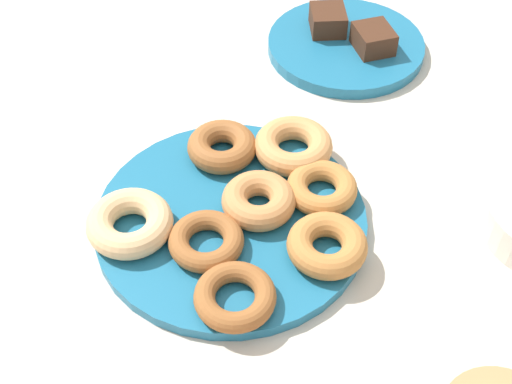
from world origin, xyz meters
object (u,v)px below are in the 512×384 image
Objects in this scene: donut_7 at (259,202)px; cake_plate at (346,46)px; donut_plate at (231,220)px; donut_0 at (222,147)px; donut_5 at (293,146)px; donut_1 at (327,245)px; donut_2 at (130,223)px; brownie_near at (328,20)px; donut_4 at (323,191)px; donut_6 at (206,241)px; donut_3 at (235,297)px; brownie_far at (373,39)px.

donut_7 is 0.37× the size of cake_plate.
cake_plate reaches higher than donut_plate.
donut_5 is (0.02, 0.08, 0.00)m from donut_0.
cake_plate is at bearing 155.45° from donut_1.
donut_2 is 0.42× the size of cake_plate.
cake_plate is 0.05m from brownie_near.
donut_plate is 3.76× the size of donut_4.
brownie_near is (-0.21, 0.22, 0.01)m from donut_0.
donut_0 reaches higher than donut_4.
donut_6 is at bearing -37.63° from brownie_near.
donut_6 is 0.44m from brownie_near.
donut_1 is 0.12m from donut_3.
donut_3 is 1.51× the size of brownie_far.
donut_2 is 1.14× the size of donut_3.
donut_4 is (-0.11, 0.14, 0.00)m from donut_3.
donut_7 reaches higher than donut_6.
brownie_far is (-0.29, 0.32, 0.01)m from donut_6.
cake_plate is 0.05m from brownie_far.
donut_0 is 0.10m from donut_7.
donut_5 is 0.25m from brownie_far.
donut_3 reaches higher than cake_plate.
donut_3 is (0.21, -0.04, -0.00)m from donut_0.
donut_4 reaches higher than donut_3.
donut_5 is 1.72× the size of brownie_far.
donut_0 is at bearing -137.66° from donut_4.
brownie_near is (-0.03, -0.02, 0.03)m from cake_plate.
donut_3 is (0.12, -0.03, 0.02)m from donut_plate.
donut_plate is 3.66× the size of donut_7.
cake_plate is at bearing 142.31° from donut_7.
donut_2 is at bearing -53.29° from cake_plate.
cake_plate is at bearing -135.00° from brownie_far.
donut_plate is 0.12m from donut_1.
donut_4 is 0.34m from brownie_near.
brownie_near is (-0.31, 0.23, 0.03)m from donut_plate.
donut_2 reaches higher than donut_6.
donut_3 is (0.03, -0.11, -0.00)m from donut_1.
donut_plate is 5.55× the size of brownie_far.
cake_plate is 4.10× the size of brownie_near.
donut_4 is (0.01, 0.22, -0.00)m from donut_2.
donut_7 is (-0.00, -0.08, 0.00)m from donut_4.
donut_2 is 1.00× the size of donut_5.
donut_2 and donut_5 have the same top height.
brownie_near is at bearing -153.43° from cake_plate.
donut_4 is 0.15m from donut_6.
donut_5 is at bearing 174.82° from donut_1.
brownie_far is (-0.33, 0.19, 0.01)m from donut_1.
cake_plate is at bearing 153.55° from donut_4.
donut_6 is (0.14, -0.05, -0.00)m from donut_0.
donut_4 reaches higher than cake_plate.
brownie_near is (-0.32, 0.12, 0.01)m from donut_4.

